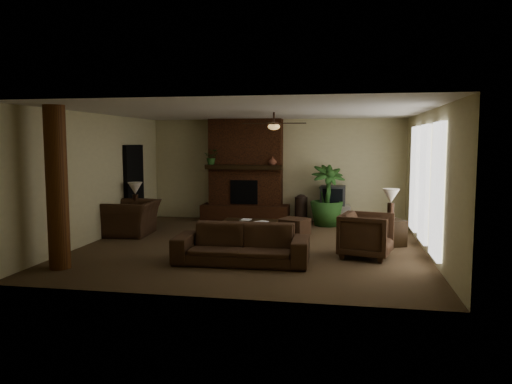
% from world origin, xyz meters
% --- Properties ---
extents(room_shell, '(7.00, 7.00, 7.00)m').
position_xyz_m(room_shell, '(0.00, 0.00, 1.40)').
color(room_shell, brown).
rests_on(room_shell, ground).
extents(fireplace, '(2.40, 0.70, 2.80)m').
position_xyz_m(fireplace, '(-0.80, 3.22, 1.16)').
color(fireplace, '#522915').
rests_on(fireplace, ground).
extents(windows, '(0.08, 3.65, 2.35)m').
position_xyz_m(windows, '(3.45, 0.20, 1.35)').
color(windows, white).
rests_on(windows, ground).
extents(log_column, '(0.36, 0.36, 2.80)m').
position_xyz_m(log_column, '(-2.95, -2.40, 1.40)').
color(log_column, brown).
rests_on(log_column, ground).
extents(doorway, '(0.10, 1.00, 2.10)m').
position_xyz_m(doorway, '(-3.44, 1.80, 1.05)').
color(doorway, black).
rests_on(doorway, ground).
extents(ceiling_fan, '(1.35, 1.35, 0.37)m').
position_xyz_m(ceiling_fan, '(0.40, 0.30, 2.53)').
color(ceiling_fan, black).
rests_on(ceiling_fan, ceiling).
extents(sofa, '(2.42, 0.75, 0.94)m').
position_xyz_m(sofa, '(0.08, -1.49, 0.47)').
color(sofa, '#402A1B').
rests_on(sofa, ground).
extents(armchair_left, '(0.87, 1.27, 1.07)m').
position_xyz_m(armchair_left, '(-3.02, 0.73, 0.54)').
color(armchair_left, '#402A1B').
rests_on(armchair_left, ground).
extents(armchair_right, '(1.04, 1.08, 0.93)m').
position_xyz_m(armchair_right, '(2.31, -0.64, 0.47)').
color(armchair_right, '#402A1B').
rests_on(armchair_right, ground).
extents(coffee_table, '(1.20, 0.70, 0.43)m').
position_xyz_m(coffee_table, '(-0.19, 0.63, 0.37)').
color(coffee_table, black).
rests_on(coffee_table, ground).
extents(ottoman, '(0.78, 0.78, 0.40)m').
position_xyz_m(ottoman, '(0.74, 1.30, 0.20)').
color(ottoman, '#402A1B').
rests_on(ottoman, ground).
extents(tv_stand, '(0.89, 0.56, 0.50)m').
position_xyz_m(tv_stand, '(1.62, 3.15, 0.25)').
color(tv_stand, silver).
rests_on(tv_stand, ground).
extents(tv, '(0.66, 0.55, 0.52)m').
position_xyz_m(tv, '(1.59, 3.14, 0.76)').
color(tv, '#38393B').
rests_on(tv, tv_stand).
extents(floor_vase, '(0.34, 0.34, 0.77)m').
position_xyz_m(floor_vase, '(0.75, 3.15, 0.43)').
color(floor_vase, black).
rests_on(floor_vase, ground).
extents(floor_plant, '(1.46, 1.81, 0.89)m').
position_xyz_m(floor_plant, '(1.45, 2.80, 0.44)').
color(floor_plant, '#295321').
rests_on(floor_plant, ground).
extents(side_table_left, '(0.51, 0.51, 0.55)m').
position_xyz_m(side_table_left, '(-3.15, 1.17, 0.28)').
color(side_table_left, black).
rests_on(side_table_left, ground).
extents(lamp_left, '(0.40, 0.40, 0.65)m').
position_xyz_m(lamp_left, '(-3.15, 1.22, 1.00)').
color(lamp_left, black).
rests_on(lamp_left, side_table_left).
extents(side_table_right, '(0.66, 0.66, 0.55)m').
position_xyz_m(side_table_right, '(2.87, 0.56, 0.28)').
color(side_table_right, black).
rests_on(side_table_right, ground).
extents(lamp_right, '(0.43, 0.43, 0.65)m').
position_xyz_m(lamp_right, '(2.86, 0.61, 1.00)').
color(lamp_right, black).
rests_on(lamp_right, side_table_right).
extents(mantel_plant, '(0.41, 0.45, 0.33)m').
position_xyz_m(mantel_plant, '(-1.69, 2.98, 1.72)').
color(mantel_plant, '#295321').
rests_on(mantel_plant, fireplace).
extents(mantel_vase, '(0.23, 0.24, 0.22)m').
position_xyz_m(mantel_vase, '(-0.01, 2.96, 1.67)').
color(mantel_vase, brown).
rests_on(mantel_vase, fireplace).
extents(book_a, '(0.22, 0.04, 0.29)m').
position_xyz_m(book_a, '(-0.38, 0.63, 0.57)').
color(book_a, '#999999').
rests_on(book_a, coffee_table).
extents(book_b, '(0.18, 0.14, 0.29)m').
position_xyz_m(book_b, '(0.02, 0.51, 0.58)').
color(book_b, '#999999').
rests_on(book_b, coffee_table).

